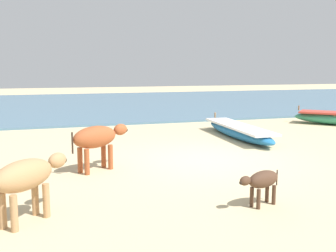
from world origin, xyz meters
name	(u,v)px	position (x,y,z in m)	size (l,w,h in m)	color
ground	(206,160)	(0.00, 0.00, 0.00)	(80.00, 80.00, 0.00)	#CCB789
sea_water	(104,103)	(0.00, 16.61, 0.04)	(60.00, 20.00, 0.08)	slate
fishing_boat_2	(238,131)	(2.30, 2.62, 0.23)	(1.10, 4.61, 0.61)	#1E669E
cow_adult_rust	(97,138)	(-2.72, -0.23, 0.73)	(1.45, 1.04, 1.01)	#9E4C28
calf_near_dark	(262,181)	(-0.45, -3.38, 0.43)	(0.90, 0.46, 0.59)	#4C3323
cow_second_adult_tan	(27,177)	(-4.11, -2.91, 0.68)	(1.22, 1.21, 0.95)	tan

